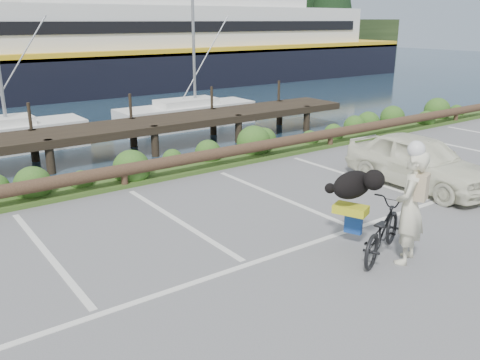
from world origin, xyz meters
The scene contains 7 objects.
ground centered at (0.00, 0.00, 0.00)m, with size 72.00×72.00×0.00m, color #5F5F62.
vegetation_strip centered at (0.00, 5.30, 0.05)m, with size 34.00×1.60×0.10m, color #3D5B21.
log_rail centered at (0.00, 4.60, 0.00)m, with size 32.00×0.30×0.60m, color #443021, non-canonical shape.
bicycle centered at (2.06, -1.45, 0.47)m, with size 0.62×1.79×0.94m, color black.
cyclist centered at (2.23, -1.83, 0.96)m, with size 0.70×0.46×1.92m, color beige.
dog centered at (1.84, -0.92, 1.19)m, with size 0.85×0.41×0.49m, color black.
parked_car centered at (5.84, 0.53, 0.64)m, with size 1.51×3.75×1.28m, color white.
Camera 1 is at (-4.59, -6.50, 3.89)m, focal length 38.00 mm.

